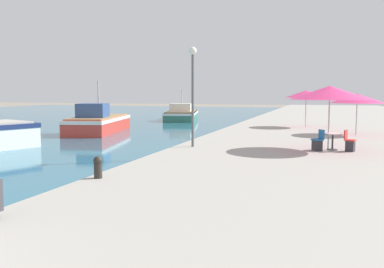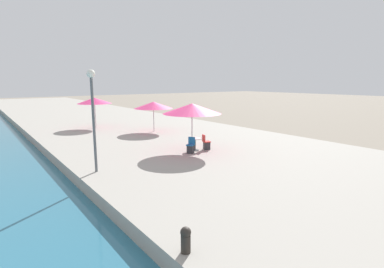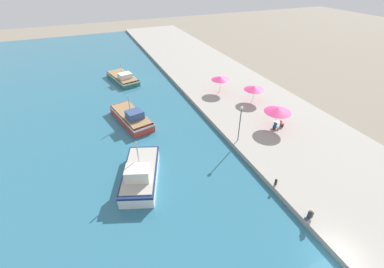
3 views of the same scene
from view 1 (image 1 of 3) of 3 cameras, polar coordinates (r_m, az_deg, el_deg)
name	(u,v)px [view 1 (image 1 of 3)]	position (r m, az deg, el deg)	size (l,w,h in m)	color
water_basin	(8,119)	(53.27, -23.37, 1.86)	(56.00, 90.00, 0.04)	#2D6B84
quay_promenade	(340,123)	(40.40, 19.14, 1.34)	(16.00, 90.00, 0.59)	#A39E93
fishing_boat_mid	(98,122)	(33.32, -12.37, 1.56)	(4.70, 8.81, 3.91)	red
fishing_boat_far	(182,114)	(46.60, -1.39, 2.66)	(5.04, 8.64, 3.21)	#33705B
cafe_umbrella_pink	(330,93)	(19.49, 17.89, 5.27)	(3.40, 3.40, 2.79)	#B7B7B7
cafe_umbrella_white	(357,98)	(26.94, 21.16, 4.46)	(3.09, 3.09, 2.42)	#B7B7B7
cafe_umbrella_striped	(306,94)	(31.83, 14.98, 5.18)	(2.95, 2.95, 2.63)	#B7B7B7
cafe_table	(333,138)	(19.53, 18.24, -0.50)	(0.80, 0.80, 0.74)	#333338
cafe_chair_left	(318,143)	(19.17, 16.41, -1.19)	(0.58, 0.57, 0.91)	#2D2D33
cafe_chair_right	(350,144)	(19.37, 20.28, -1.24)	(0.53, 0.51, 0.91)	#2D2D33
mooring_bollard	(98,166)	(12.87, -12.43, -4.25)	(0.26, 0.26, 0.65)	#2D2823
lamppost	(193,79)	(19.63, 0.10, 7.29)	(0.36, 0.36, 4.56)	#565B60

